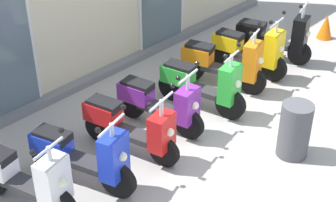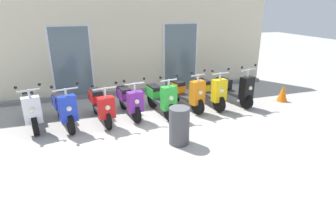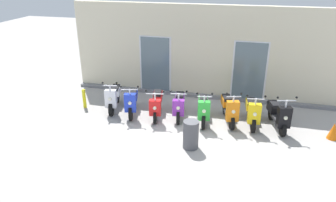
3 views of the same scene
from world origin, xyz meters
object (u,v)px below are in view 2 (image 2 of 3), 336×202
object	(u,v)px
scooter_white	(31,109)
scooter_black	(234,88)
trash_bin	(179,126)
scooter_purple	(129,100)
scooter_green	(161,98)
scooter_red	(101,104)
scooter_yellow	(210,91)
scooter_orange	(186,93)
scooter_blue	(64,108)
traffic_cone	(283,93)

from	to	relation	value
scooter_white	scooter_black	world-z (taller)	scooter_black
scooter_white	trash_bin	distance (m)	3.68
scooter_purple	scooter_black	distance (m)	3.21
scooter_green	scooter_black	bearing A→B (deg)	2.49
scooter_red	scooter_yellow	world-z (taller)	scooter_yellow
scooter_orange	trash_bin	xyz separation A→B (m)	(-0.92, -1.90, -0.07)
scooter_blue	scooter_black	xyz separation A→B (m)	(4.85, 0.10, 0.01)
scooter_green	traffic_cone	bearing A→B (deg)	-2.74
scooter_blue	scooter_purple	xyz separation A→B (m)	(1.65, 0.15, -0.02)
scooter_blue	scooter_green	distance (m)	2.49
scooter_white	scooter_purple	world-z (taller)	scooter_white
scooter_orange	trash_bin	world-z (taller)	scooter_orange
scooter_orange	traffic_cone	distance (m)	3.14
scooter_blue	traffic_cone	bearing A→B (deg)	-1.74
scooter_white	trash_bin	xyz separation A→B (m)	(3.15, -1.91, -0.05)
trash_bin	scooter_white	bearing A→B (deg)	148.77
scooter_blue	traffic_cone	distance (m)	6.44
scooter_orange	scooter_yellow	xyz separation A→B (m)	(0.73, -0.04, -0.01)
scooter_purple	scooter_green	distance (m)	0.86
scooter_white	scooter_yellow	world-z (taller)	scooter_yellow
scooter_blue	scooter_orange	world-z (taller)	scooter_orange
scooter_red	scooter_black	xyz separation A→B (m)	(3.96, 0.08, 0.01)
scooter_purple	scooter_yellow	world-z (taller)	scooter_yellow
scooter_white	scooter_purple	bearing A→B (deg)	-0.59
scooter_green	scooter_yellow	distance (m)	1.56
scooter_purple	traffic_cone	bearing A→B (deg)	-4.19
scooter_black	trash_bin	distance (m)	3.06
scooter_orange	scooter_yellow	bearing A→B (deg)	-2.76
scooter_black	scooter_green	bearing A→B (deg)	-177.51
traffic_cone	scooter_blue	bearing A→B (deg)	178.26
scooter_orange	traffic_cone	bearing A→B (deg)	-6.66
scooter_white	scooter_yellow	xyz separation A→B (m)	(4.80, -0.05, 0.01)
scooter_black	scooter_yellow	bearing A→B (deg)	177.35
scooter_black	scooter_white	bearing A→B (deg)	179.15
scooter_green	trash_bin	xyz separation A→B (m)	(-0.10, -1.72, -0.05)
scooter_green	scooter_blue	bearing A→B (deg)	179.83
scooter_white	scooter_red	bearing A→B (deg)	-5.73
scooter_purple	scooter_yellow	size ratio (longest dim) A/B	1.00
scooter_black	traffic_cone	size ratio (longest dim) A/B	2.90
scooter_red	traffic_cone	bearing A→B (deg)	-2.17
scooter_white	scooter_red	xyz separation A→B (m)	(1.64, -0.16, 0.00)
scooter_red	scooter_purple	xyz separation A→B (m)	(0.76, 0.14, -0.02)
scooter_purple	scooter_yellow	distance (m)	2.40
scooter_white	traffic_cone	bearing A→B (deg)	-2.99
scooter_orange	trash_bin	distance (m)	2.11
scooter_green	traffic_cone	distance (m)	3.95
scooter_blue	scooter_black	world-z (taller)	scooter_black
scooter_purple	traffic_cone	distance (m)	4.80
scooter_blue	scooter_purple	size ratio (longest dim) A/B	1.04
scooter_purple	scooter_orange	xyz separation A→B (m)	(1.67, 0.01, 0.04)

